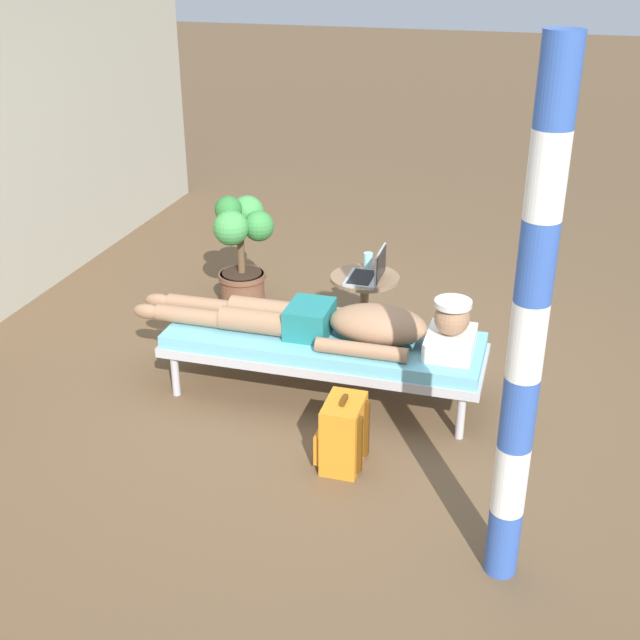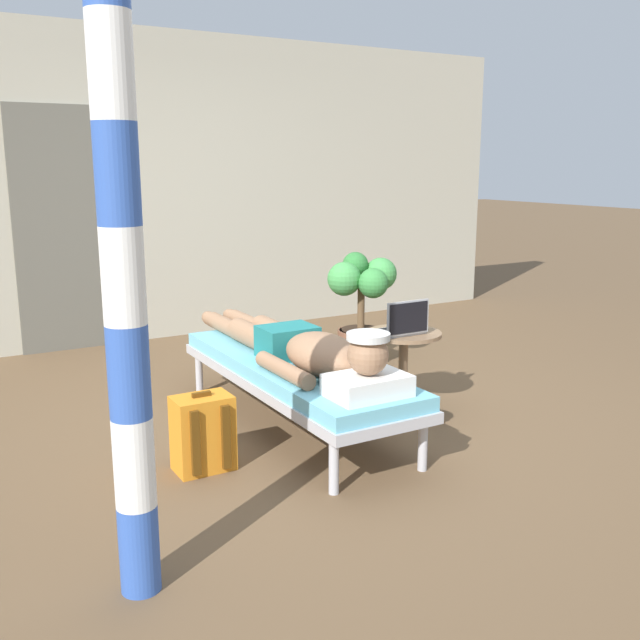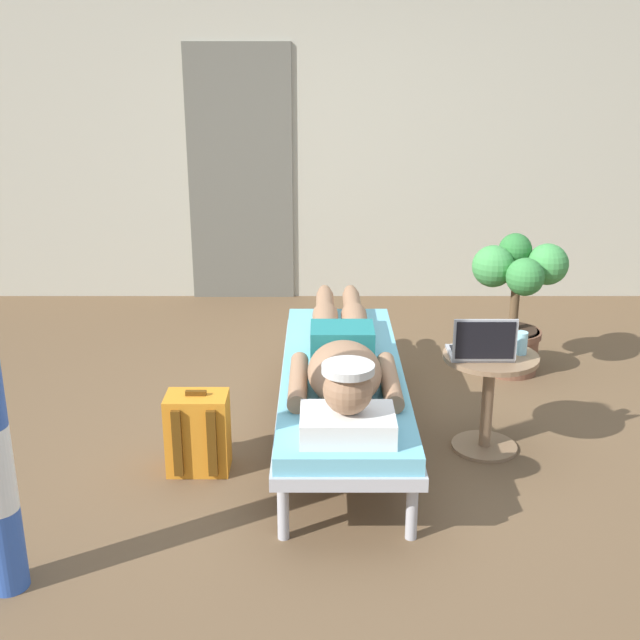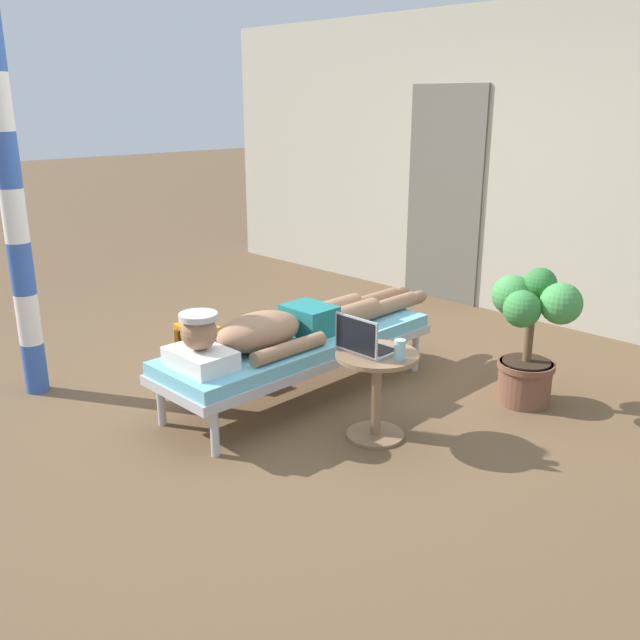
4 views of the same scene
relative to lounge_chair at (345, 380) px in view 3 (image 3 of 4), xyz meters
name	(u,v)px [view 3 (image 3 of 4)]	position (x,y,z in m)	size (l,w,h in m)	color
ground_plane	(360,439)	(0.08, 0.01, -0.35)	(40.00, 40.00, 0.00)	brown
house_wall_back	(338,132)	(0.00, 2.73, 1.00)	(7.60, 0.20, 2.70)	#B2AD99
house_door_panel	(244,175)	(-0.76, 2.62, 0.67)	(0.84, 0.03, 2.04)	#625F54
lounge_chair	(345,380)	(0.00, 0.00, 0.00)	(0.64, 2.00, 0.42)	#B7B7BC
person_reclining	(346,357)	(0.00, -0.11, 0.17)	(0.53, 2.17, 0.33)	white
side_table	(492,385)	(0.74, -0.09, 0.01)	(0.48, 0.48, 0.52)	#8C6B4C
laptop	(485,348)	(0.68, -0.14, 0.24)	(0.31, 0.24, 0.23)	#A5A8AD
drink_glass	(524,343)	(0.89, -0.07, 0.23)	(0.06, 0.06, 0.11)	#99D8E5
backpack	(201,433)	(-0.71, -0.31, -0.15)	(0.30, 0.26, 0.42)	orange
potted_plant	(519,300)	(1.12, 0.96, 0.14)	(0.60, 0.45, 0.89)	brown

